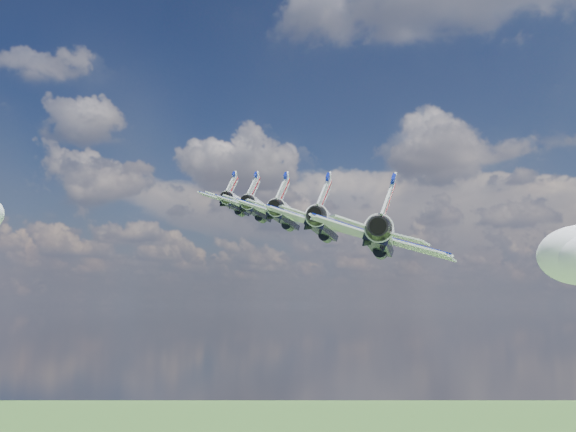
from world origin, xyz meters
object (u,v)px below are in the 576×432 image
at_px(jet_0, 239,205).
at_px(jet_4, 383,238).
at_px(jet_2, 288,216).
at_px(jet_1, 260,210).
at_px(jet_3, 326,225).

relative_size(jet_0, jet_4, 1.00).
height_order(jet_0, jet_2, jet_0).
relative_size(jet_1, jet_4, 1.00).
bearing_deg(jet_1, jet_3, -61.43).
bearing_deg(jet_0, jet_1, -61.43).
bearing_deg(jet_2, jet_0, 118.57).
xyz_separation_m(jet_0, jet_1, (8.27, -8.65, -2.46)).
xyz_separation_m(jet_1, jet_4, (24.81, -25.96, -7.37)).
relative_size(jet_2, jet_4, 1.00).
relative_size(jet_0, jet_2, 1.00).
height_order(jet_1, jet_2, jet_1).
xyz_separation_m(jet_3, jet_4, (8.27, -8.65, -2.46)).
distance_m(jet_1, jet_4, 36.66).
bearing_deg(jet_1, jet_2, -61.43).
height_order(jet_1, jet_3, jet_1).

